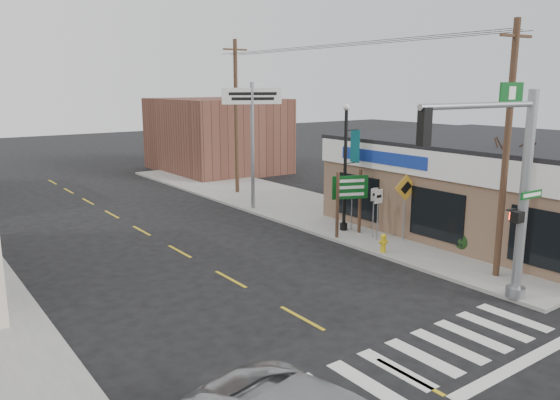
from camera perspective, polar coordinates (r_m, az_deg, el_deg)
ground at (r=13.59m, az=13.31°, el=-17.51°), size 140.00×140.00×0.00m
sidewalk_right at (r=28.20m, az=5.31°, el=-1.56°), size 6.00×38.00×0.13m
center_line at (r=19.22m, az=-5.20°, el=-8.23°), size 0.12×56.00×0.01m
crosswalk at (r=13.82m, az=12.00°, el=-16.91°), size 11.00×2.20×0.01m
thrift_store at (r=27.67m, az=23.83°, el=1.30°), size 12.00×14.00×4.00m
bldg_distant_right at (r=43.27m, az=-6.64°, el=6.78°), size 8.00×10.00×5.60m
traffic_signal_pole at (r=17.16m, az=23.05°, el=2.32°), size 5.18×0.39×6.56m
guide_sign at (r=23.87m, az=7.29°, el=0.63°), size 1.64×0.14×2.86m
fire_hydrant at (r=21.95m, az=10.75°, el=-4.36°), size 0.24×0.24×0.75m
ped_crossing_sign at (r=23.38m, az=12.97°, el=0.42°), size 1.11×0.08×2.85m
lamp_post at (r=24.53m, az=6.94°, el=4.36°), size 0.74×0.58×5.68m
dance_center_sign at (r=28.71m, az=-2.93°, el=8.97°), size 3.12×0.20×6.64m
bare_tree at (r=22.98m, az=23.33°, el=5.19°), size 2.65×2.65×5.30m
shrub_front at (r=22.85m, az=19.30°, el=-3.89°), size 1.38×1.38×1.04m
shrub_back at (r=27.03m, az=13.56°, el=-1.43°), size 1.06×1.06×0.80m
utility_pole_near at (r=19.64m, az=22.58°, el=4.92°), size 1.49×0.22×8.58m
utility_pole_far at (r=33.29m, az=-4.61°, el=8.77°), size 1.59×0.24×9.13m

